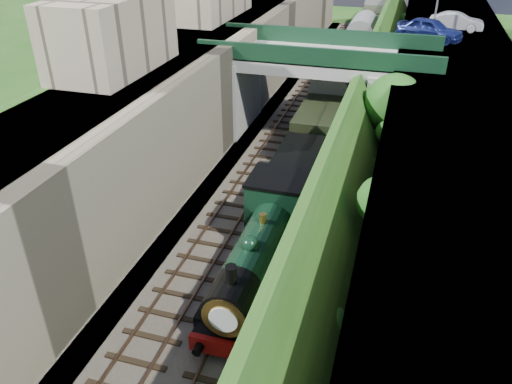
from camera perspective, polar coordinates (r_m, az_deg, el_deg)
trackbed at (r=34.46m, az=4.91°, el=4.09°), size 10.00×90.00×0.20m
retaining_wall at (r=34.55m, az=-3.92°, el=10.33°), size 1.00×90.00×7.00m
street_plateau_left at (r=35.87m, az=-9.27°, el=10.76°), size 6.00×90.00×7.00m
street_plateau_right at (r=32.88m, az=21.63°, el=6.49°), size 8.00×90.00×6.25m
embankment_slope at (r=31.22m, az=13.44°, el=5.86°), size 4.47×90.00×6.36m
track_left at (r=34.80m, az=1.70°, el=4.73°), size 2.50×90.00×0.20m
track_right at (r=34.20m, az=6.89°, el=4.05°), size 2.50×90.00×0.20m
road_bridge at (r=36.51m, az=8.05°, el=12.15°), size 16.00×6.40×7.25m
building_near at (r=29.60m, az=-16.17°, el=17.01°), size 4.00×8.00×4.00m
tree at (r=31.49m, az=15.69°, el=9.51°), size 3.60×3.80×6.60m
car_blue at (r=41.02m, az=19.25°, el=17.15°), size 5.18×3.51×1.64m
car_silver at (r=45.41m, az=21.95°, el=17.63°), size 4.28×1.86×1.37m
locomotive at (r=22.08m, az=0.63°, el=-6.70°), size 3.10×10.22×3.83m
tender at (r=28.28m, az=4.78°, el=1.44°), size 2.70×6.00×3.05m
coach_front at (r=39.52m, az=8.84°, el=10.37°), size 2.90×18.00×3.70m
coach_middle at (r=57.50m, az=11.89°, el=16.27°), size 2.90×18.00×3.70m
coach_rear at (r=75.88m, az=13.55°, el=19.33°), size 2.90×18.00×3.70m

